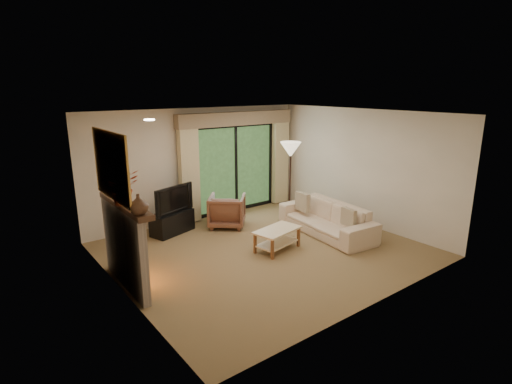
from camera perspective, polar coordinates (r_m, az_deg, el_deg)
floor at (r=7.80m, az=1.35°, el=-8.29°), size 5.50×5.50×0.00m
ceiling at (r=7.19m, az=1.48°, el=11.14°), size 5.50×5.50×0.00m
wall_back at (r=9.42m, az=-8.15°, el=3.91°), size 5.00×0.00×5.00m
wall_front at (r=5.73m, az=17.25°, el=-3.79°), size 5.00×0.00×5.00m
wall_left at (r=6.12m, az=-19.17°, el=-2.76°), size 0.00×5.00×5.00m
wall_right at (r=9.32m, az=14.77°, el=3.44°), size 0.00×5.00×5.00m
fireplace at (r=6.53m, az=-18.28°, el=-7.30°), size 0.24×1.70×1.37m
mirror at (r=6.16m, az=-19.97°, el=3.53°), size 0.07×1.45×1.02m
sliding_door at (r=9.93m, az=-2.93°, el=3.43°), size 2.26×0.10×2.16m
curtain_left at (r=9.14m, az=-9.55°, el=2.88°), size 0.45×0.18×2.35m
curtain_right at (r=10.64m, az=3.43°, el=4.73°), size 0.45×0.18×2.35m
cornice at (r=9.69m, az=-2.72°, el=10.43°), size 3.20×0.24×0.32m
media_console at (r=8.78m, az=-11.87°, el=-4.28°), size 1.02×0.69×0.47m
tv at (r=8.62m, az=-12.06°, el=-0.96°), size 1.01×0.43×0.59m
armchair at (r=8.98m, az=-4.16°, el=-2.69°), size 1.11×1.11×0.72m
sofa at (r=8.67m, az=10.00°, el=-3.75°), size 1.12×2.36×0.66m
pillow_near at (r=8.14m, az=13.08°, el=-3.52°), size 0.13×0.36×0.36m
pillow_far at (r=8.98m, az=6.67°, el=-1.41°), size 0.15×0.42×0.41m
coffee_table at (r=7.75m, az=3.06°, el=-6.78°), size 1.02×0.69×0.42m
floor_lamp at (r=9.46m, az=4.86°, el=1.65°), size 0.54×0.54×1.83m
vase at (r=5.66m, az=-16.45°, el=-1.69°), size 0.31×0.31×0.28m
branches at (r=6.18m, az=-18.53°, el=0.61°), size 0.53×0.48×0.51m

